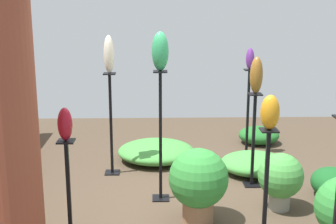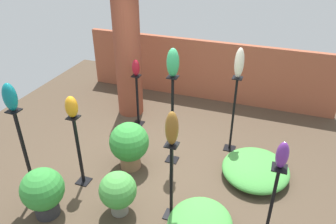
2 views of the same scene
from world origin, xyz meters
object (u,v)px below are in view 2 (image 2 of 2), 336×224
at_px(pedestal_jade, 172,124).
at_px(art_vase_ruby, 136,68).
at_px(potted_plant_walkway_edge, 43,191).
at_px(pedestal_ivory, 233,118).
at_px(pedestal_ruby, 138,103).
at_px(potted_plant_front_right, 129,144).
at_px(pedestal_amber, 79,154).
at_px(pedestal_bronze, 171,185).
at_px(art_vase_jade, 173,63).
at_px(art_vase_amber, 71,107).
at_px(art_vase_violet, 282,155).
at_px(art_vase_teal, 10,97).
at_px(pedestal_teal, 26,158).
at_px(art_vase_ivory, 239,63).
at_px(brick_pillar, 128,58).
at_px(art_vase_bronze, 172,128).
at_px(potted_plant_near_pillar, 118,191).
at_px(pedestal_violet, 269,216).

xyz_separation_m(pedestal_jade, art_vase_ruby, (-1.03, 0.89, 0.49)).
bearing_deg(potted_plant_walkway_edge, pedestal_ivory, 48.50).
distance_m(pedestal_ivory, pedestal_ruby, 1.92).
xyz_separation_m(potted_plant_front_right, potted_plant_walkway_edge, (-0.65, -1.32, -0.05)).
bearing_deg(pedestal_amber, pedestal_bronze, -7.10).
height_order(art_vase_jade, art_vase_ruby, art_vase_jade).
xyz_separation_m(pedestal_ivory, art_vase_amber, (-2.00, -1.65, 0.70)).
height_order(pedestal_ivory, art_vase_violet, art_vase_violet).
distance_m(art_vase_amber, art_vase_teal, 0.77).
bearing_deg(pedestal_ruby, pedestal_bronze, -55.45).
xyz_separation_m(pedestal_jade, potted_plant_front_right, (-0.59, -0.40, -0.26)).
relative_size(pedestal_amber, pedestal_jade, 0.76).
bearing_deg(pedestal_teal, art_vase_ruby, 74.79).
height_order(pedestal_teal, art_vase_amber, art_vase_amber).
xyz_separation_m(art_vase_ivory, potted_plant_front_right, (-1.46, -1.06, -1.18)).
bearing_deg(potted_plant_walkway_edge, art_vase_jade, 54.25).
xyz_separation_m(brick_pillar, pedestal_amber, (0.26, -2.30, -0.66)).
bearing_deg(pedestal_jade, pedestal_teal, -138.87).
height_order(pedestal_ivory, art_vase_amber, art_vase_amber).
xyz_separation_m(art_vase_teal, art_vase_bronze, (2.06, 0.28, -0.19)).
distance_m(pedestal_amber, art_vase_amber, 0.80).
bearing_deg(potted_plant_near_pillar, art_vase_violet, 0.32).
distance_m(pedestal_amber, art_vase_bronze, 1.78).
distance_m(art_vase_ivory, art_vase_jade, 1.10).
distance_m(art_vase_violet, potted_plant_walkway_edge, 3.09).
relative_size(pedestal_ruby, potted_plant_front_right, 1.30).
bearing_deg(pedestal_violet, pedestal_jade, 140.65).
bearing_deg(pedestal_violet, art_vase_violet, 0.00).
relative_size(art_vase_ivory, art_vase_bronze, 1.09).
bearing_deg(art_vase_ruby, potted_plant_near_pillar, -72.21).
bearing_deg(art_vase_ruby, art_vase_bronze, -55.45).
bearing_deg(pedestal_violet, art_vase_ivory, 111.01).
height_order(art_vase_amber, potted_plant_near_pillar, art_vase_amber).
distance_m(brick_pillar, art_vase_bronze, 3.07).
distance_m(art_vase_bronze, potted_plant_front_right, 1.59).
xyz_separation_m(pedestal_amber, pedestal_ruby, (0.10, 1.88, -0.06)).
distance_m(pedestal_violet, art_vase_teal, 3.46).
distance_m(pedestal_jade, pedestal_bronze, 1.25).
bearing_deg(pedestal_amber, pedestal_teal, -138.98).
relative_size(pedestal_amber, potted_plant_walkway_edge, 1.59).
relative_size(art_vase_ruby, potted_plant_near_pillar, 0.48).
relative_size(art_vase_teal, potted_plant_front_right, 0.47).
relative_size(pedestal_bronze, art_vase_bronze, 2.66).
relative_size(art_vase_ivory, potted_plant_walkway_edge, 0.67).
xyz_separation_m(art_vase_violet, art_vase_ivory, (-0.77, 2.00, 0.16)).
height_order(pedestal_amber, pedestal_jade, pedestal_jade).
xyz_separation_m(pedestal_bronze, art_vase_amber, (-1.52, 0.19, 0.79)).
height_order(pedestal_ivory, potted_plant_front_right, pedestal_ivory).
height_order(pedestal_bronze, art_vase_ruby, art_vase_ruby).
xyz_separation_m(pedestal_jade, potted_plant_near_pillar, (-0.31, -1.35, -0.34)).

